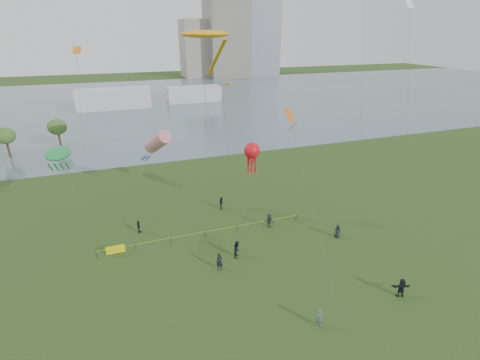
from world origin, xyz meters
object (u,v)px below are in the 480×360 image
object	(u,v)px
kite_flyer	(319,318)
kite_octopus	(252,151)
fence	(152,243)
kite_stingray	(205,35)

from	to	relation	value
kite_flyer	kite_octopus	world-z (taller)	kite_octopus
fence	kite_flyer	distance (m)	19.99
fence	kite_stingray	distance (m)	24.26
kite_stingray	fence	bearing A→B (deg)	-160.31
fence	kite_stingray	world-z (taller)	kite_stingray
fence	kite_stingray	xyz separation A→B (m)	(8.82, 7.04, 21.48)
kite_flyer	kite_stingray	world-z (taller)	kite_stingray
kite_flyer	fence	bearing A→B (deg)	130.02
kite_flyer	kite_octopus	bearing A→B (deg)	89.69
fence	kite_stingray	size ratio (longest dim) A/B	1.07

